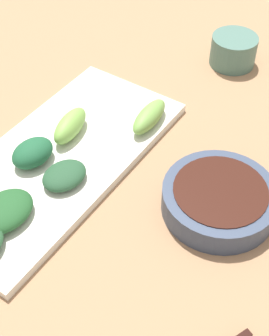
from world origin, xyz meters
The scene contains 9 objects.
tabletop centered at (0.00, 0.00, 0.01)m, with size 2.10×2.10×0.02m, color #9B7552.
sauce_bowl centered at (-0.11, -0.03, 0.04)m, with size 0.13×0.13×0.03m.
serving_plate centered at (0.10, 0.02, 0.03)m, with size 0.17×0.36×0.01m, color silver.
broccoli_leafy_0 centered at (0.12, 0.04, 0.05)m, with size 0.04×0.06×0.03m, color #1C5533.
broccoli_leafy_1 centered at (0.08, 0.13, 0.04)m, with size 0.06×0.07×0.02m, color #205227.
broccoli_stalk_2 centered at (0.11, -0.03, 0.05)m, with size 0.03×0.07×0.03m, color #79AF4A.
broccoli_stalk_3 centered at (0.03, -0.10, 0.05)m, with size 0.03×0.08×0.03m, color #72A64A.
broccoli_leafy_4 centered at (0.06, 0.04, 0.04)m, with size 0.05×0.06×0.02m, color #254D30.
tea_cup centered at (0.01, -0.31, 0.04)m, with size 0.07×0.07×0.05m, color #4A7164.
Camera 1 is at (-0.24, 0.34, 0.48)m, focal length 53.59 mm.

